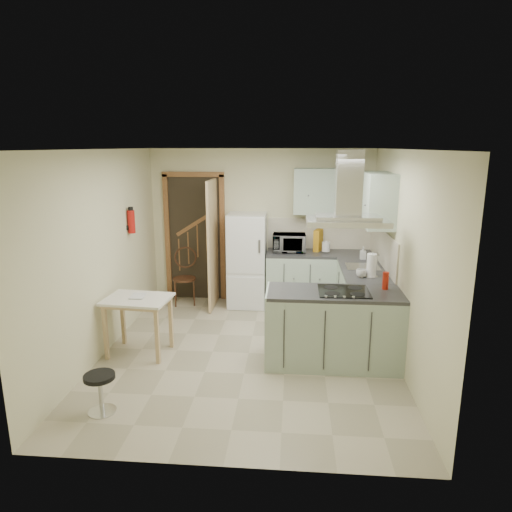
# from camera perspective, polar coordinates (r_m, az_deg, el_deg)

# --- Properties ---
(floor) EXTENTS (4.20, 4.20, 0.00)m
(floor) POSITION_cam_1_polar(r_m,az_deg,el_deg) (5.87, -0.92, -12.03)
(floor) COLOR #B1A68A
(floor) RESTS_ON ground
(ceiling) EXTENTS (4.20, 4.20, 0.00)m
(ceiling) POSITION_cam_1_polar(r_m,az_deg,el_deg) (5.29, -1.03, 13.20)
(ceiling) COLOR silver
(ceiling) RESTS_ON back_wall
(back_wall) EXTENTS (3.60, 0.00, 3.60)m
(back_wall) POSITION_cam_1_polar(r_m,az_deg,el_deg) (7.49, 0.63, 3.71)
(back_wall) COLOR beige
(back_wall) RESTS_ON floor
(left_wall) EXTENTS (0.00, 4.20, 4.20)m
(left_wall) POSITION_cam_1_polar(r_m,az_deg,el_deg) (5.90, -18.65, 0.27)
(left_wall) COLOR beige
(left_wall) RESTS_ON floor
(right_wall) EXTENTS (0.00, 4.20, 4.20)m
(right_wall) POSITION_cam_1_polar(r_m,az_deg,el_deg) (5.56, 17.81, -0.44)
(right_wall) COLOR beige
(right_wall) RESTS_ON floor
(doorway) EXTENTS (1.10, 0.12, 2.10)m
(doorway) POSITION_cam_1_polar(r_m,az_deg,el_deg) (7.66, -7.63, 2.29)
(doorway) COLOR brown
(doorway) RESTS_ON floor
(fridge) EXTENTS (0.60, 0.60, 1.50)m
(fridge) POSITION_cam_1_polar(r_m,az_deg,el_deg) (7.32, -1.11, -0.52)
(fridge) COLOR white
(fridge) RESTS_ON floor
(counter_back) EXTENTS (1.08, 0.60, 0.90)m
(counter_back) POSITION_cam_1_polar(r_m,az_deg,el_deg) (7.36, 5.58, -2.92)
(counter_back) COLOR #9EB2A0
(counter_back) RESTS_ON floor
(counter_right) EXTENTS (0.60, 1.95, 0.90)m
(counter_right) POSITION_cam_1_polar(r_m,az_deg,el_deg) (6.79, 12.77, -4.65)
(counter_right) COLOR #9EB2A0
(counter_right) RESTS_ON floor
(splashback) EXTENTS (1.68, 0.02, 0.50)m
(splashback) POSITION_cam_1_polar(r_m,az_deg,el_deg) (7.49, 7.97, 2.80)
(splashback) COLOR beige
(splashback) RESTS_ON counter_back
(wall_cabinet_back) EXTENTS (0.85, 0.35, 0.70)m
(wall_cabinet_back) POSITION_cam_1_polar(r_m,az_deg,el_deg) (7.23, 8.14, 8.02)
(wall_cabinet_back) COLOR #9EB2A0
(wall_cabinet_back) RESTS_ON back_wall
(wall_cabinet_right) EXTENTS (0.35, 0.90, 0.70)m
(wall_cabinet_right) POSITION_cam_1_polar(r_m,az_deg,el_deg) (6.25, 14.93, 6.84)
(wall_cabinet_right) COLOR #9EB2A0
(wall_cabinet_right) RESTS_ON right_wall
(peninsula) EXTENTS (1.55, 0.65, 0.90)m
(peninsula) POSITION_cam_1_polar(r_m,az_deg,el_deg) (5.52, 9.65, -8.83)
(peninsula) COLOR #9EB2A0
(peninsula) RESTS_ON floor
(hob) EXTENTS (0.58, 0.50, 0.01)m
(hob) POSITION_cam_1_polar(r_m,az_deg,el_deg) (5.37, 10.91, -4.33)
(hob) COLOR black
(hob) RESTS_ON peninsula
(extractor_hood) EXTENTS (0.90, 0.55, 0.10)m
(extractor_hood) POSITION_cam_1_polar(r_m,az_deg,el_deg) (5.18, 11.32, 4.26)
(extractor_hood) COLOR silver
(extractor_hood) RESTS_ON ceiling
(sink) EXTENTS (0.45, 0.40, 0.01)m
(sink) POSITION_cam_1_polar(r_m,az_deg,el_deg) (6.50, 13.19, -1.32)
(sink) COLOR silver
(sink) RESTS_ON counter_right
(fire_extinguisher) EXTENTS (0.10, 0.10, 0.32)m
(fire_extinguisher) POSITION_cam_1_polar(r_m,az_deg,el_deg) (6.65, -15.32, 4.15)
(fire_extinguisher) COLOR #B2140F
(fire_extinguisher) RESTS_ON left_wall
(drop_leaf_table) EXTENTS (0.82, 0.65, 0.73)m
(drop_leaf_table) POSITION_cam_1_polar(r_m,az_deg,el_deg) (5.91, -14.41, -8.44)
(drop_leaf_table) COLOR #D7C584
(drop_leaf_table) RESTS_ON floor
(bentwood_chair) EXTENTS (0.45, 0.45, 0.84)m
(bentwood_chair) POSITION_cam_1_polar(r_m,az_deg,el_deg) (7.55, -8.96, -2.84)
(bentwood_chair) COLOR #441E16
(bentwood_chair) RESTS_ON floor
(stool) EXTENTS (0.35, 0.35, 0.40)m
(stool) POSITION_cam_1_polar(r_m,az_deg,el_deg) (4.86, -18.84, -15.92)
(stool) COLOR black
(stool) RESTS_ON floor
(microwave) EXTENTS (0.52, 0.36, 0.28)m
(microwave) POSITION_cam_1_polar(r_m,az_deg,el_deg) (7.24, 4.16, 1.65)
(microwave) COLOR black
(microwave) RESTS_ON counter_back
(kettle) EXTENTS (0.15, 0.15, 0.19)m
(kettle) POSITION_cam_1_polar(r_m,az_deg,el_deg) (7.24, 8.74, 1.15)
(kettle) COLOR silver
(kettle) RESTS_ON counter_back
(cereal_box) EXTENTS (0.17, 0.25, 0.34)m
(cereal_box) POSITION_cam_1_polar(r_m,az_deg,el_deg) (7.34, 7.77, 1.97)
(cereal_box) COLOR orange
(cereal_box) RESTS_ON counter_back
(soap_bottle) EXTENTS (0.08, 0.09, 0.18)m
(soap_bottle) POSITION_cam_1_polar(r_m,az_deg,el_deg) (6.93, 13.23, 0.36)
(soap_bottle) COLOR #B0B3BD
(soap_bottle) RESTS_ON counter_right
(paper_towel) EXTENTS (0.16, 0.16, 0.31)m
(paper_towel) POSITION_cam_1_polar(r_m,az_deg,el_deg) (6.01, 14.24, -1.10)
(paper_towel) COLOR white
(paper_towel) RESTS_ON counter_right
(cup) EXTENTS (0.17, 0.17, 0.10)m
(cup) POSITION_cam_1_polar(r_m,az_deg,el_deg) (5.99, 13.02, -2.11)
(cup) COLOR silver
(cup) RESTS_ON counter_right
(red_bottle) EXTENTS (0.07, 0.07, 0.21)m
(red_bottle) POSITION_cam_1_polar(r_m,az_deg,el_deg) (5.55, 15.89, -2.99)
(red_bottle) COLOR red
(red_bottle) RESTS_ON peninsula
(book) EXTENTS (0.18, 0.24, 0.10)m
(book) POSITION_cam_1_polar(r_m,az_deg,el_deg) (5.83, -15.38, -4.46)
(book) COLOR brown
(book) RESTS_ON drop_leaf_table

